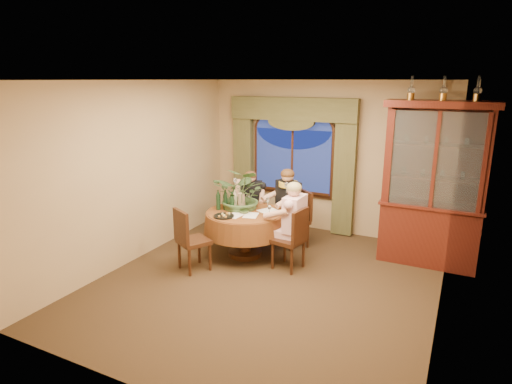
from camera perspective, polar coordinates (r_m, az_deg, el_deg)
The scene contains 37 objects.
floor at distance 6.24m, azimuth 1.45°, elevation -11.94°, with size 5.00×5.00×0.00m, color black.
wall_back at distance 8.04m, azimuth 9.07°, elevation 4.54°, with size 4.50×4.50×0.00m, color tan.
wall_right at distance 5.26m, azimuth 24.41°, elevation -2.11°, with size 5.00×5.00×0.00m, color tan.
ceiling at distance 5.57m, azimuth 1.64°, elevation 14.71°, with size 5.00×5.00×0.00m, color white.
window at distance 8.19m, azimuth 4.88°, elevation 4.14°, with size 1.62×0.10×1.32m, color navy, non-canonical shape.
arched_transom at distance 8.08m, azimuth 5.00°, elevation 9.58°, with size 1.60×0.06×0.44m, color navy, non-canonical shape.
drapery_left at distance 8.59m, azimuth -1.68°, elevation 3.88°, with size 0.38×0.14×2.32m, color #454525.
drapery_right at distance 7.85m, azimuth 11.73°, elevation 2.53°, with size 0.38×0.14×2.32m, color #454525.
swag_valance at distance 7.99m, azimuth 4.82°, elevation 10.97°, with size 2.45×0.16×0.42m, color #454525, non-canonical shape.
dining_table at distance 6.99m, azimuth -1.48°, elevation -5.57°, with size 1.34×1.34×0.75m, color maroon.
china_cabinet at distance 7.00m, azimuth 22.56°, elevation 0.85°, with size 1.55×0.61×2.51m, color #3E110C.
oil_lamp_left at distance 6.86m, azimuth 20.03°, elevation 12.91°, with size 0.11×0.11×0.34m, color #A5722D, non-canonical shape.
oil_lamp_center at distance 6.82m, azimuth 23.76°, elevation 12.55°, with size 0.11×0.11×0.34m, color #A5722D, non-canonical shape.
oil_lamp_right at distance 6.81m, azimuth 27.51°, elevation 12.14°, with size 0.11×0.11×0.34m, color #A5722D, non-canonical shape.
chair_right at distance 6.51m, azimuth 4.33°, elevation -6.21°, with size 0.42×0.42×0.96m, color black.
chair_back_right at distance 7.37m, azimuth 5.16°, elevation -3.67°, with size 0.42×0.42×0.96m, color black.
chair_back at distance 7.85m, azimuth -1.18°, elevation -2.44°, with size 0.42×0.42×0.96m, color black.
chair_front_left at distance 6.52m, azimuth -8.28°, elevation -6.29°, with size 0.42×0.42×0.96m, color black.
person_pink at distance 6.52m, azimuth 5.14°, elevation -4.39°, with size 0.48×0.44×1.34m, color beige, non-canonical shape.
person_back at distance 7.70m, azimuth -0.70°, elevation -1.66°, with size 0.45×0.41×1.25m, color black, non-canonical shape.
person_scarf at distance 7.34m, azimuth 4.28°, elevation -2.08°, with size 0.49×0.45×1.36m, color black, non-canonical shape.
stoneware_vase at distance 6.99m, azimuth -1.96°, elevation -1.20°, with size 0.14×0.14×0.26m, color #94775D, non-canonical shape.
centerpiece_plant at distance 6.91m, azimuth -1.79°, elevation 2.56°, with size 0.91×1.01×0.79m, color #3B5931.
olive_bowl at distance 6.78m, azimuth -1.56°, elevation -2.66°, with size 0.15×0.15×0.05m, color #44562A.
cheese_platter at distance 6.63m, azimuth -4.31°, elevation -3.23°, with size 0.32×0.32×0.02m, color black.
wine_bottle_0 at distance 6.95m, azimuth -2.84°, elevation -1.02°, with size 0.07×0.07×0.33m, color tan.
wine_bottle_1 at distance 6.96m, azimuth -5.06°, elevation -1.04°, with size 0.07×0.07×0.33m, color black.
wine_bottle_2 at distance 6.83m, azimuth -3.23°, elevation -1.32°, with size 0.07×0.07×0.33m, color black.
wine_bottle_3 at distance 7.08m, azimuth -4.17°, elevation -0.74°, with size 0.07×0.07×0.33m, color tan.
wine_bottle_4 at distance 6.96m, azimuth -4.12°, elevation -1.03°, with size 0.07×0.07×0.33m, color black.
wine_bottle_5 at distance 7.13m, azimuth -2.93°, elevation -0.62°, with size 0.07×0.07×0.33m, color black.
tasting_paper_0 at distance 6.68m, azimuth -0.71°, elevation -3.12°, with size 0.21×0.30×0.00m, color white.
tasting_paper_1 at distance 6.93m, azimuth 1.53°, elevation -2.45°, with size 0.21×0.30×0.00m, color white.
tasting_paper_2 at distance 6.68m, azimuth -2.80°, elevation -3.12°, with size 0.21×0.30×0.00m, color white.
wine_glass_person_pink at distance 6.64m, azimuth 1.80°, elevation -2.44°, with size 0.07×0.07×0.18m, color silver, non-canonical shape.
wine_glass_person_back at distance 7.26m, azimuth -1.06°, elevation -0.92°, with size 0.07×0.07×0.18m, color silver, non-canonical shape.
wine_glass_person_scarf at distance 7.07m, azimuth 1.59°, elevation -1.37°, with size 0.07×0.07×0.18m, color silver, non-canonical shape.
Camera 1 is at (2.33, -5.06, 2.81)m, focal length 30.00 mm.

